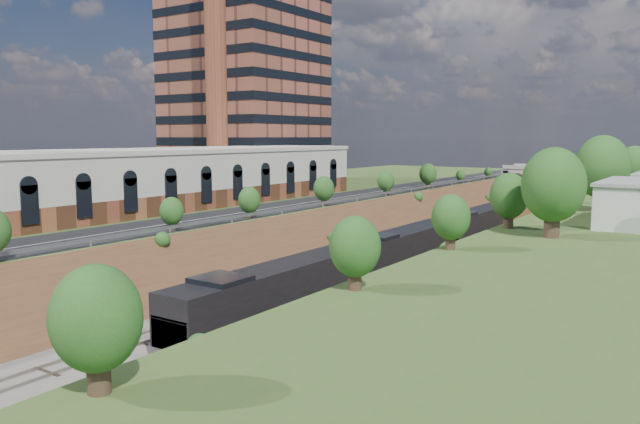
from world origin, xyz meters
The scene contains 14 objects.
platform_left centered at (-33.00, 60.00, 2.50)m, with size 44.00×180.00×5.00m, color #405B25.
embankment_left centered at (-11.00, 60.00, 0.00)m, with size 7.07×180.00×7.07m, color brown.
embankment_right centered at (11.00, 60.00, 0.00)m, with size 7.07×180.00×7.07m, color brown.
rail_left_track centered at (-2.60, 60.00, 0.09)m, with size 1.58×180.00×0.18m, color gray.
rail_right_track centered at (2.60, 60.00, 0.09)m, with size 1.58×180.00×0.18m, color gray.
road centered at (-15.50, 60.00, 5.05)m, with size 8.00×180.00×0.10m, color black.
guardrail centered at (-11.40, 59.80, 5.55)m, with size 0.10×171.00×0.70m.
commercial_building centered at (-28.00, 38.00, 8.51)m, with size 14.30×62.30×7.00m.
highrise_tower centered at (-44.00, 72.00, 32.88)m, with size 22.00×22.00×53.90m.
smokestack centered at (-36.00, 56.00, 25.00)m, with size 3.20×3.20×40.00m, color brown.
overpass centered at (0.00, 122.00, 4.92)m, with size 24.50×8.30×7.40m.
tree_right_large centered at (17.00, 40.00, 9.38)m, with size 5.25×5.25×7.61m.
tree_left_crest centered at (-11.80, 20.00, 7.04)m, with size 2.45×2.45×3.55m.
freight_train centered at (2.60, 96.70, 2.76)m, with size 3.30×167.23×4.86m.
Camera 1 is at (29.74, -14.02, 13.51)m, focal length 35.00 mm.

